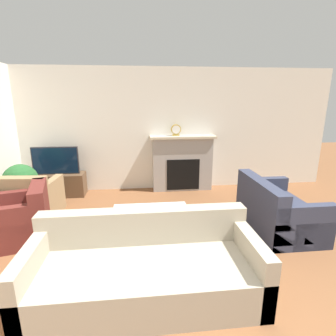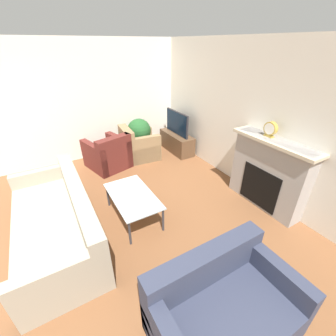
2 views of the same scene
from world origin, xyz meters
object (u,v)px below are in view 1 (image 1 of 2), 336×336
armchair_by_window (19,221)px  coffee_table (151,214)px  couch_sectional (146,270)px  potted_plant (21,183)px  tv (56,161)px  mantel_clock (176,130)px  couch_loveseat (276,211)px  armchair_accent (33,201)px

armchair_by_window → coffee_table: armchair_by_window is taller
couch_sectional → potted_plant: 3.11m
couch_sectional → armchair_by_window: same height
tv → mantel_clock: (2.57, 0.13, 0.59)m
couch_loveseat → couch_sectional: bearing=120.2°
potted_plant → armchair_by_window: bearing=-71.6°
couch_loveseat → mantel_clock: size_ratio=5.58×
mantel_clock → tv: bearing=-177.0°
tv → couch_loveseat: tv is taller
couch_loveseat → armchair_accent: size_ratio=1.52×
coffee_table → potted_plant: 2.51m
tv → armchair_by_window: 1.91m
mantel_clock → potted_plant: bearing=-160.1°
potted_plant → couch_sectional: bearing=-46.4°
armchair_accent → mantel_clock: mantel_clock is taller
couch_loveseat → armchair_by_window: bearing=88.9°
couch_sectional → coffee_table: size_ratio=2.12×
couch_loveseat → mantel_clock: bearing=33.1°
couch_loveseat → coffee_table: bearing=93.1°
couch_loveseat → armchair_by_window: 3.94m
couch_sectional → mantel_clock: 3.55m
couch_sectional → armchair_by_window: bearing=144.3°
couch_loveseat → armchair_accent: (-4.02, 0.87, 0.01)m
armchair_by_window → potted_plant: size_ratio=1.14×
couch_sectional → armchair_by_window: size_ratio=2.21×
coffee_table → potted_plant: potted_plant is taller
armchair_accent → armchair_by_window: bearing=101.6°
armchair_by_window → mantel_clock: (2.60, 1.98, 1.08)m
coffee_table → mantel_clock: bearing=72.9°
couch_loveseat → coffee_table: (-2.01, -0.11, 0.11)m
armchair_accent → mantel_clock: (2.68, 1.19, 1.07)m
armchair_by_window → couch_sectional: bearing=39.3°
potted_plant → armchair_accent: bearing=-31.5°
tv → couch_sectional: bearing=-60.4°
tv → armchair_accent: bearing=-96.3°
couch_sectional → armchair_accent: (-1.90, 2.10, 0.02)m
potted_plant → mantel_clock: bearing=19.9°
coffee_table → armchair_by_window: bearing=174.6°
armchair_by_window → mantel_clock: bearing=112.4°
armchair_by_window → armchair_accent: (-0.08, 0.80, 0.00)m
armchair_accent → coffee_table: (2.01, -0.98, 0.11)m
mantel_clock → couch_sectional: bearing=-103.3°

